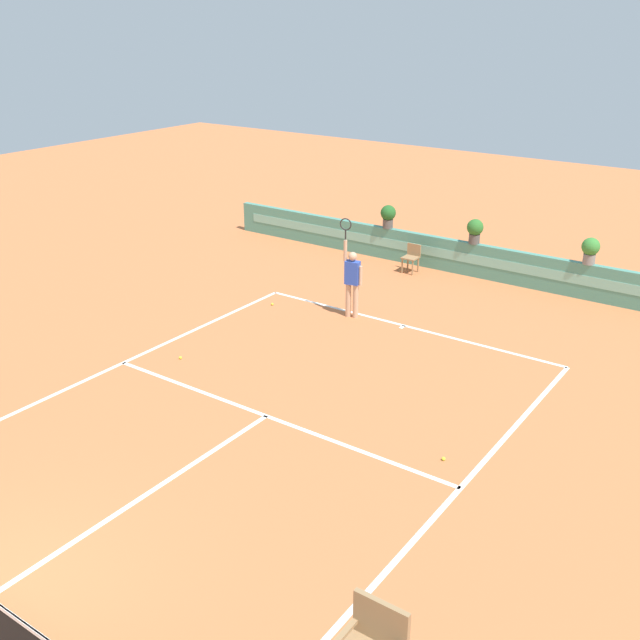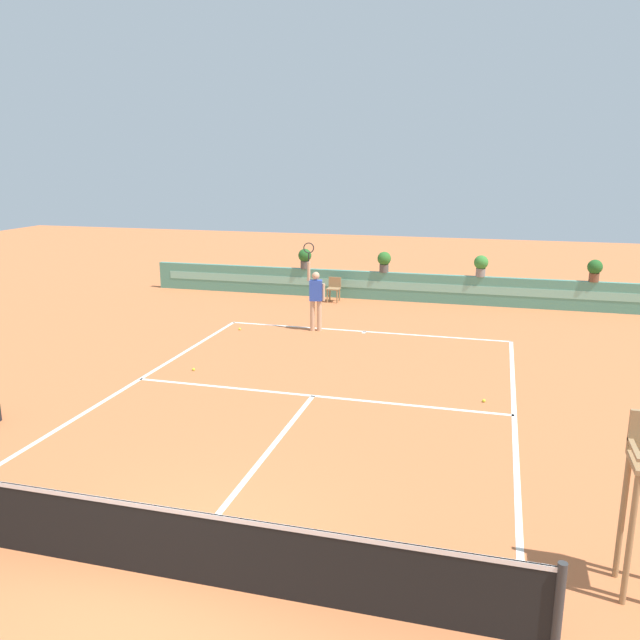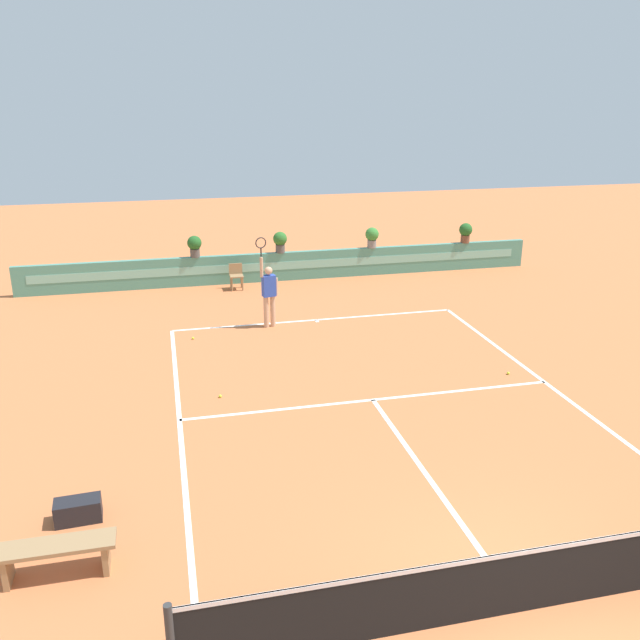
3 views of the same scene
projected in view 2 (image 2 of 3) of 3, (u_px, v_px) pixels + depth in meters
The scene contains 13 objects.
ground_plane at pixel (308, 403), 13.44m from camera, with size 60.00×60.00×0.00m, color #C66B3D.
court_lines at pixel (317, 391), 14.11m from camera, with size 8.32×11.94×0.01m.
net at pixel (165, 540), 7.70m from camera, with size 8.92×0.10×1.00m.
back_wall_barrier at pixel (390, 286), 23.04m from camera, with size 18.00×0.21×1.00m.
ball_kid_chair at pixel (334, 288), 22.84m from camera, with size 0.44×0.44×0.85m.
tennis_player at pixel (316, 295), 18.82m from camera, with size 0.61×0.29×2.58m.
tennis_ball_near_baseline at pixel (240, 329), 19.11m from camera, with size 0.07×0.07×0.07m, color #CCE033.
tennis_ball_mid_court at pixel (194, 369), 15.45m from camera, with size 0.07×0.07×0.07m, color #CCE033.
tennis_ball_by_sideline at pixel (484, 401), 13.45m from camera, with size 0.07×0.07×0.07m, color #CCE033.
potted_plant_right at pixel (481, 264), 22.03m from camera, with size 0.48×0.48×0.72m.
potted_plant_left at pixel (305, 257), 23.63m from camera, with size 0.48×0.48×0.72m.
potted_plant_centre at pixel (384, 261), 22.89m from camera, with size 0.48×0.48×0.72m.
potted_plant_far_right at pixel (595, 269), 21.11m from camera, with size 0.48×0.48×0.72m.
Camera 2 is at (3.58, -6.12, 4.90)m, focal length 36.55 mm.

